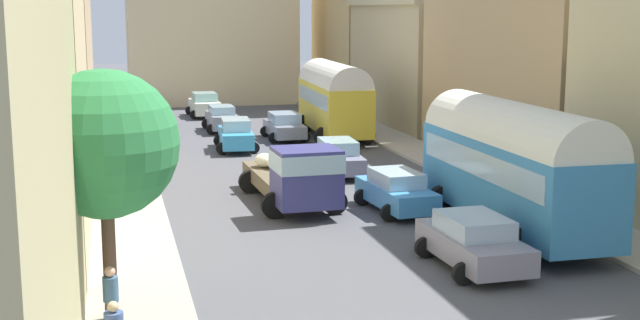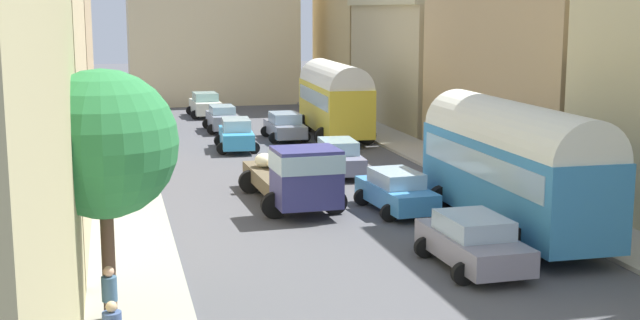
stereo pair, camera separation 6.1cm
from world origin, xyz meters
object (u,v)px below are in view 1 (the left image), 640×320
at_px(cargo_truck_0, 296,175).
at_px(car_2, 205,105).
at_px(car_1, 222,118).
at_px(car_3, 473,242).
at_px(car_4, 396,191).
at_px(car_5, 338,157).
at_px(parked_bus_0, 513,161).
at_px(car_0, 236,135).
at_px(pedestrian_1, 111,300).
at_px(car_6, 284,126).
at_px(parked_bus_1, 334,96).

height_order(cargo_truck_0, car_2, cargo_truck_0).
relative_size(car_1, car_3, 0.93).
relative_size(car_1, car_4, 0.92).
bearing_deg(car_5, car_1, 102.37).
bearing_deg(parked_bus_0, cargo_truck_0, 140.29).
relative_size(parked_bus_0, car_3, 2.25).
bearing_deg(cargo_truck_0, car_0, 90.91).
relative_size(car_0, car_1, 1.10).
relative_size(car_1, pedestrian_1, 2.25).
xyz_separation_m(car_3, car_6, (-0.32, 24.55, -0.01)).
bearing_deg(parked_bus_0, car_2, 100.82).
relative_size(car_5, car_6, 1.05).
bearing_deg(parked_bus_1, car_4, -97.73).
bearing_deg(car_0, car_4, -76.44).
height_order(parked_bus_1, car_0, parked_bus_1).
xyz_separation_m(car_0, car_1, (0.19, 6.96, -0.03)).
bearing_deg(car_6, parked_bus_1, 0.27).
height_order(cargo_truck_0, car_0, cargo_truck_0).
distance_m(car_4, pedestrian_1, 14.13).
bearing_deg(car_1, pedestrian_1, -101.53).
bearing_deg(pedestrian_1, car_6, 71.22).
height_order(car_2, car_4, car_2).
relative_size(parked_bus_1, car_6, 2.15).
distance_m(car_1, car_4, 22.01).
distance_m(car_1, car_5, 14.87).
bearing_deg(parked_bus_1, car_5, -103.92).
bearing_deg(car_0, car_2, 90.09).
height_order(car_3, car_5, car_5).
bearing_deg(pedestrian_1, parked_bus_0, 27.41).
height_order(car_1, car_3, car_1).
bearing_deg(car_1, car_2, 91.67).
bearing_deg(car_0, car_1, 88.46).
relative_size(cargo_truck_0, car_4, 1.69).
bearing_deg(car_3, car_6, 90.74).
distance_m(car_3, car_5, 14.10).
xyz_separation_m(parked_bus_0, car_3, (-2.75, -3.26, -1.58)).
xyz_separation_m(car_4, pedestrian_1, (-9.88, -10.11, 0.25)).
relative_size(parked_bus_0, car_6, 2.28).
bearing_deg(pedestrian_1, car_0, 75.77).
bearing_deg(cargo_truck_0, car_1, 90.07).
xyz_separation_m(car_5, pedestrian_1, (-9.68, -17.33, 0.24)).
bearing_deg(car_0, car_3, -80.94).
bearing_deg(car_4, car_6, 91.39).
height_order(car_1, car_4, car_1).
relative_size(car_4, car_6, 1.02).
bearing_deg(car_2, parked_bus_1, -62.04).
relative_size(car_2, pedestrian_1, 2.32).
xyz_separation_m(car_6, pedestrian_1, (-9.45, -27.78, 0.25)).
xyz_separation_m(parked_bus_0, car_4, (-2.64, 3.62, -1.59)).
bearing_deg(car_5, car_2, 98.87).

